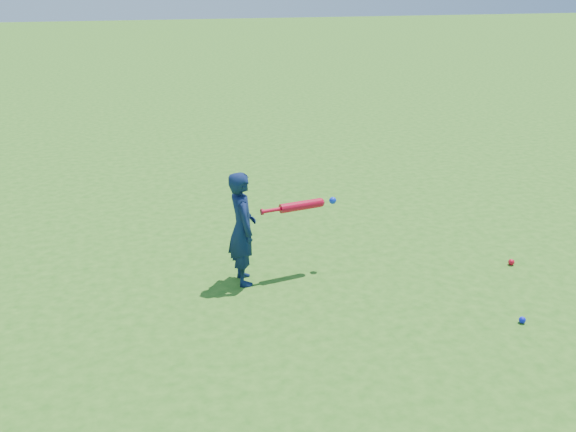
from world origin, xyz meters
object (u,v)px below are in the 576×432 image
at_px(ground_ball_red, 511,262).
at_px(bat_swing, 304,205).
at_px(child, 242,228).
at_px(ground_ball_blue, 522,320).

height_order(ground_ball_red, bat_swing, bat_swing).
relative_size(ground_ball_red, bat_swing, 0.08).
height_order(child, ground_ball_blue, child).
distance_m(child, ground_ball_blue, 2.75).
distance_m(ground_ball_blue, bat_swing, 2.33).
bearing_deg(bat_swing, ground_ball_blue, -53.88).
xyz_separation_m(ground_ball_red, ground_ball_blue, (-0.59, -1.11, -0.00)).
xyz_separation_m(ground_ball_blue, bat_swing, (-1.62, 1.51, 0.71)).
relative_size(child, ground_ball_red, 17.19).
relative_size(child, bat_swing, 1.40).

